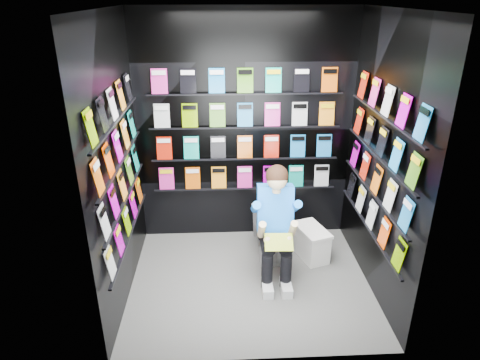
{
  "coord_description": "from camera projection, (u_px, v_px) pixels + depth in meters",
  "views": [
    {
      "loc": [
        -0.28,
        -3.56,
        2.72
      ],
      "look_at": [
        -0.1,
        0.15,
        1.08
      ],
      "focal_mm": 32.0,
      "sensor_mm": 36.0,
      "label": 1
    }
  ],
  "objects": [
    {
      "name": "comics_back",
      "position": [
        245.0,
        131.0,
        4.73
      ],
      "size": [
        2.1,
        0.06,
        1.37
      ],
      "primitive_type": null,
      "color": "#E35E0D",
      "rests_on": "wall_back"
    },
    {
      "name": "wall_front",
      "position": [
        262.0,
        218.0,
        2.93
      ],
      "size": [
        2.4,
        0.04,
        2.6
      ],
      "primitive_type": "cube",
      "color": "black",
      "rests_on": "floor"
    },
    {
      "name": "wall_right",
      "position": [
        382.0,
        161.0,
        3.9
      ],
      "size": [
        0.04,
        2.0,
        2.6
      ],
      "primitive_type": "cube",
      "color": "black",
      "rests_on": "floor"
    },
    {
      "name": "ceiling",
      "position": [
        253.0,
        8.0,
        3.32
      ],
      "size": [
        2.4,
        2.4,
        0.0
      ],
      "primitive_type": "plane",
      "color": "white",
      "rests_on": "floor"
    },
    {
      "name": "wall_left",
      "position": [
        117.0,
        166.0,
        3.79
      ],
      "size": [
        0.04,
        2.0,
        2.6
      ],
      "primitive_type": "cube",
      "color": "black",
      "rests_on": "floor"
    },
    {
      "name": "reader",
      "position": [
        275.0,
        209.0,
        4.23
      ],
      "size": [
        0.51,
        0.73,
        1.3
      ],
      "primitive_type": null,
      "rotation": [
        0.0,
        0.0,
        -0.04
      ],
      "color": "blue",
      "rests_on": "toilet"
    },
    {
      "name": "comics_right",
      "position": [
        379.0,
        161.0,
        3.89
      ],
      "size": [
        0.06,
        1.7,
        1.37
      ],
      "primitive_type": null,
      "color": "#E35E0D",
      "rests_on": "wall_right"
    },
    {
      "name": "longbox_lid",
      "position": [
        312.0,
        230.0,
        4.65
      ],
      "size": [
        0.39,
        0.51,
        0.03
      ],
      "primitive_type": "cube",
      "rotation": [
        0.0,
        0.0,
        0.32
      ],
      "color": "white",
      "rests_on": "longbox"
    },
    {
      "name": "comics_left",
      "position": [
        120.0,
        166.0,
        3.79
      ],
      "size": [
        0.06,
        1.7,
        1.37
      ],
      "primitive_type": null,
      "color": "#E35E0D",
      "rests_on": "wall_left"
    },
    {
      "name": "floor",
      "position": [
        250.0,
        282.0,
        4.37
      ],
      "size": [
        2.4,
        2.4,
        0.0
      ],
      "primitive_type": "plane",
      "color": "#62625F",
      "rests_on": "ground"
    },
    {
      "name": "wall_back",
      "position": [
        245.0,
        131.0,
        4.76
      ],
      "size": [
        2.4,
        0.04,
        2.6
      ],
      "primitive_type": "cube",
      "color": "black",
      "rests_on": "floor"
    },
    {
      "name": "held_comic",
      "position": [
        279.0,
        242.0,
        3.98
      ],
      "size": [
        0.27,
        0.16,
        0.11
      ],
      "primitive_type": "cube",
      "rotation": [
        -0.96,
        0.0,
        -0.04
      ],
      "color": "green",
      "rests_on": "reader"
    },
    {
      "name": "longbox",
      "position": [
        311.0,
        244.0,
        4.73
      ],
      "size": [
        0.36,
        0.49,
        0.32
      ],
      "primitive_type": "cube",
      "rotation": [
        0.0,
        0.0,
        0.32
      ],
      "color": "white",
      "rests_on": "floor"
    },
    {
      "name": "toilet",
      "position": [
        269.0,
        223.0,
        4.73
      ],
      "size": [
        0.45,
        0.76,
        0.73
      ],
      "primitive_type": "imported",
      "rotation": [
        0.0,
        0.0,
        3.11
      ],
      "color": "white",
      "rests_on": "floor"
    }
  ]
}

